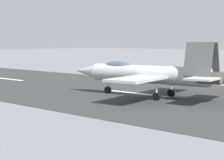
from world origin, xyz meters
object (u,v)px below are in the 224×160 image
object	(u,v)px
crew_person	(123,76)
marker_cone_far	(87,74)
marker_cone_mid	(167,80)
fighter_jet	(148,74)

from	to	relation	value
crew_person	marker_cone_far	size ratio (longest dim) A/B	3.06
marker_cone_mid	marker_cone_far	xyz separation A→B (m)	(15.62, 0.00, 0.00)
fighter_jet	marker_cone_far	bearing A→B (deg)	-30.92
fighter_jet	marker_cone_far	world-z (taller)	fighter_jet
fighter_jet	marker_cone_far	xyz separation A→B (m)	(22.35, -13.38, -2.11)
crew_person	marker_cone_mid	size ratio (longest dim) A/B	3.06
crew_person	marker_cone_far	distance (m)	11.25
fighter_jet	crew_person	bearing A→B (deg)	-40.34
crew_person	fighter_jet	bearing A→B (deg)	139.66
marker_cone_mid	fighter_jet	bearing A→B (deg)	116.70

